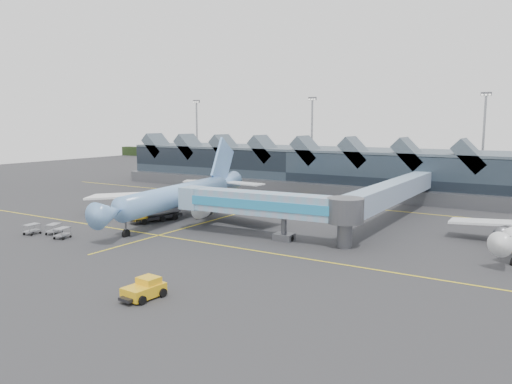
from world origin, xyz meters
The scene contains 10 objects.
ground centered at (0.00, 0.00, 0.00)m, with size 260.00×260.00×0.00m, color #252528.
taxi_stripes centered at (0.00, 10.00, 0.01)m, with size 120.00×60.00×0.01m.
tree_line_far centered at (0.00, 110.00, 2.00)m, with size 260.00×4.00×4.00m, color black.
terminal centered at (-5.07, 47.35, 4.88)m, with size 90.00×22.25×12.52m.
light_masts centered at (21.00, 62.80, 12.49)m, with size 132.40×42.56×22.45m.
main_airliner centered at (-5.57, 3.78, 3.81)m, with size 34.68×40.29×12.97m.
jet_bridge centered at (14.98, -1.59, 4.48)m, with size 26.31×5.65×6.34m.
fuel_truck centered at (-7.08, -0.61, 1.72)m, with size 4.30×9.16×3.06m.
pushback_tug centered at (15.95, -27.08, 0.80)m, with size 2.82×4.19×1.78m.
baggage_carts centered at (-12.60, -16.00, 0.81)m, with size 7.37×3.97×1.45m.
Camera 1 is at (46.65, -57.91, 15.44)m, focal length 35.00 mm.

